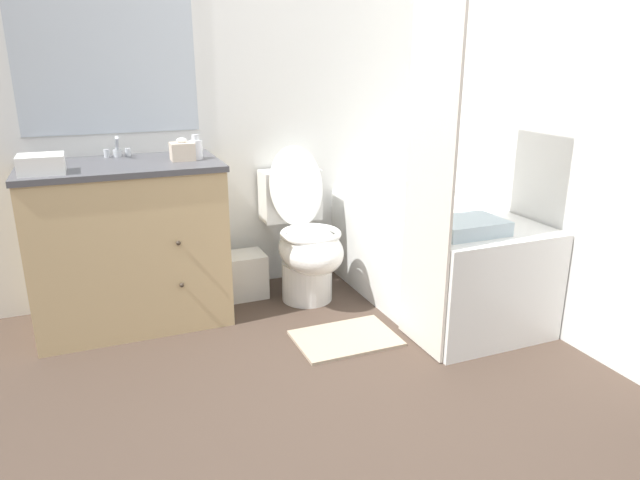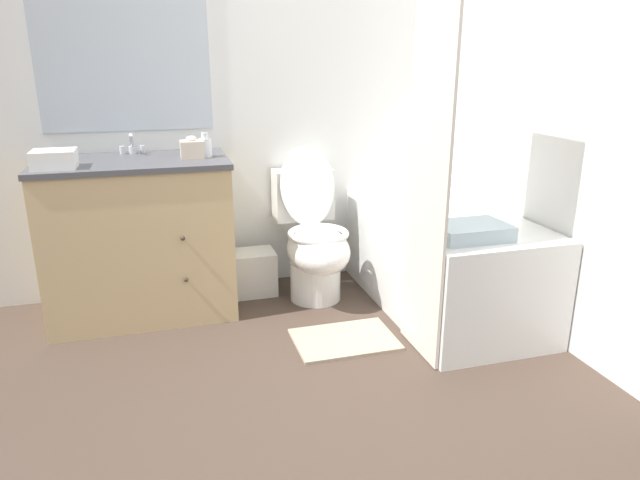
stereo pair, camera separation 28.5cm
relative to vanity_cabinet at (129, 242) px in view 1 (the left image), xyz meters
name	(u,v)px [view 1 (the left image)]	position (x,y,z in m)	size (l,w,h in m)	color
ground_plane	(358,413)	(0.76, -1.28, -0.45)	(14.00, 14.00, 0.00)	#47382D
wall_back	(244,83)	(0.75, 0.31, 0.80)	(8.00, 0.06, 2.50)	silver
wall_right	(512,86)	(2.04, -0.50, 0.80)	(0.05, 2.57, 2.50)	silver
vanity_cabinet	(129,242)	(0.00, 0.00, 0.00)	(1.00, 0.61, 0.88)	tan
sink_faucet	(117,151)	(0.00, 0.20, 0.47)	(0.14, 0.12, 0.12)	silver
toilet	(305,242)	(0.98, -0.07, -0.09)	(0.36, 0.69, 0.90)	white
bathtub	(432,255)	(1.66, -0.40, -0.16)	(0.70, 1.38, 0.57)	white
shower_curtain	(431,146)	(1.30, -0.87, 0.57)	(0.01, 0.40, 2.02)	silver
wastebasket	(244,275)	(0.64, 0.09, -0.31)	(0.26, 0.22, 0.27)	silver
tissue_box	(182,151)	(0.31, -0.03, 0.48)	(0.12, 0.11, 0.12)	beige
soap_dispenser	(196,149)	(0.39, -0.03, 0.49)	(0.07, 0.07, 0.13)	silver
hand_towel_folded	(41,164)	(-0.36, -0.15, 0.47)	(0.20, 0.18, 0.09)	white
bath_towel_folded	(468,226)	(1.54, -0.87, 0.16)	(0.35, 0.26, 0.07)	silver
bath_mat	(346,338)	(0.98, -0.67, -0.44)	(0.52, 0.37, 0.02)	tan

